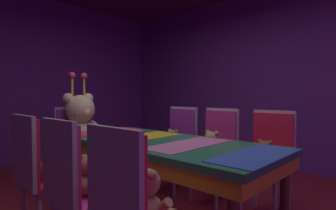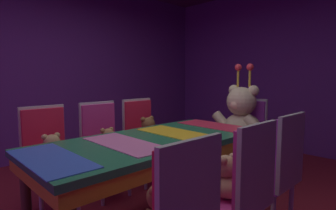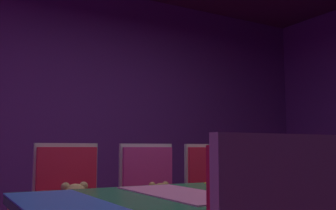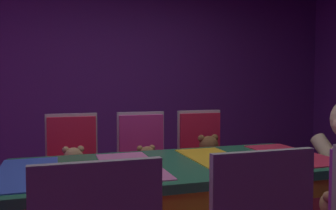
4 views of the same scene
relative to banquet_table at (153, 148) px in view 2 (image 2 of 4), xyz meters
The scene contains 15 objects.
wall_back 3.29m from the banquet_table, 90.00° to the left, with size 5.20×0.12×2.80m, color #59267F.
wall_left 2.71m from the banquet_table, behind, with size 0.12×6.40×2.80m, color #59267F.
banquet_table is the anchor object (origin of this frame).
chair_left_0 1.03m from the banquet_table, 146.14° to the right, with size 0.42×0.41×0.98m.
teddy_left_0 0.91m from the banquet_table, 141.08° to the right, with size 0.24×0.31×0.29m.
chair_left_1 0.85m from the banquet_table, behind, with size 0.42×0.41×0.98m.
teddy_left_1 0.71m from the banquet_table, behind, with size 0.22×0.29×0.27m.
chair_left_2 1.02m from the banquet_table, 147.66° to the left, with size 0.42×0.41×0.98m.
teddy_left_2 0.90m from the banquet_table, 142.63° to the left, with size 0.27×0.35×0.33m.
chair_right_1 0.88m from the banquet_table, ahead, with size 0.42×0.41×0.98m.
teddy_right_1 0.74m from the banquet_table, ahead, with size 0.24×0.31×0.30m.
chair_right_2 1.01m from the banquet_table, 32.21° to the left, with size 0.42×0.41×0.98m.
teddy_right_2 0.90m from the banquet_table, 37.08° to the left, with size 0.22×0.28×0.27m.
throne_chair 1.54m from the banquet_table, 90.00° to the left, with size 0.41×0.42×0.98m.
king_teddy_bear 1.38m from the banquet_table, 90.00° to the left, with size 0.74×0.57×0.95m.
Camera 2 is at (1.73, -1.47, 1.26)m, focal length 29.24 mm.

